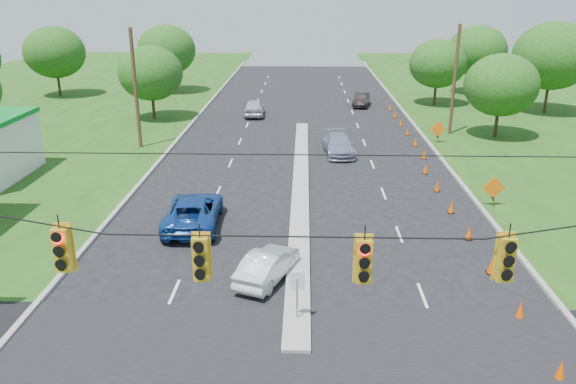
{
  "coord_description": "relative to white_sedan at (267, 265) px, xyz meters",
  "views": [
    {
      "loc": [
        0.21,
        -11.83,
        11.5
      ],
      "look_at": [
        -0.52,
        12.34,
        2.8
      ],
      "focal_mm": 35.0,
      "sensor_mm": 36.0,
      "label": 1
    }
  ],
  "objects": [
    {
      "name": "cone_1",
      "position": [
        9.58,
        -2.72,
        -0.3
      ],
      "size": [
        0.32,
        0.32,
        0.7
      ],
      "primitive_type": "cone",
      "color": "#F74F00",
      "rests_on": "ground"
    },
    {
      "name": "cone_0",
      "position": [
        9.58,
        -6.22,
        -0.3
      ],
      "size": [
        0.32,
        0.32,
        0.7
      ],
      "primitive_type": "cone",
      "color": "#F74F00",
      "rests_on": "ground"
    },
    {
      "name": "work_sign_1",
      "position": [
        12.09,
        8.78,
        0.44
      ],
      "size": [
        1.27,
        0.58,
        1.37
      ],
      "color": "black",
      "rests_on": "ground"
    },
    {
      "name": "tree_10",
      "position": [
        25.29,
        34.78,
        4.93
      ],
      "size": [
        7.56,
        7.56,
        8.82
      ],
      "color": "black",
      "rests_on": "ground"
    },
    {
      "name": "tree_6",
      "position": [
        -14.71,
        45.78,
        4.31
      ],
      "size": [
        6.72,
        6.72,
        7.84
      ],
      "color": "black",
      "rests_on": "ground"
    },
    {
      "name": "dark_car_receding",
      "position": [
        7.46,
        37.95,
        0.04
      ],
      "size": [
        2.21,
        4.39,
        1.38
      ],
      "primitive_type": "imported",
      "rotation": [
        0.0,
        0.0,
        -0.19
      ],
      "color": "black",
      "rests_on": "ground"
    },
    {
      "name": "cone_4",
      "position": [
        9.58,
        7.78,
        -0.3
      ],
      "size": [
        0.32,
        0.32,
        0.7
      ],
      "primitive_type": "cone",
      "color": "#F74F00",
      "rests_on": "ground"
    },
    {
      "name": "cone_6",
      "position": [
        9.58,
        14.78,
        -0.3
      ],
      "size": [
        0.32,
        0.32,
        0.7
      ],
      "primitive_type": "cone",
      "color": "#F74F00",
      "rests_on": "ground"
    },
    {
      "name": "tree_5",
      "position": [
        -12.71,
        30.78,
        3.69
      ],
      "size": [
        5.88,
        5.88,
        6.86
      ],
      "color": "black",
      "rests_on": "ground"
    },
    {
      "name": "cone_10",
      "position": [
        10.18,
        28.78,
        -0.3
      ],
      "size": [
        0.32,
        0.32,
        0.7
      ],
      "primitive_type": "cone",
      "color": "#F74F00",
      "rests_on": "ground"
    },
    {
      "name": "cone_7",
      "position": [
        10.18,
        18.28,
        -0.3
      ],
      "size": [
        0.32,
        0.32,
        0.7
      ],
      "primitive_type": "cone",
      "color": "#F74F00",
      "rests_on": "ground"
    },
    {
      "name": "tree_11",
      "position": [
        21.29,
        45.78,
        4.31
      ],
      "size": [
        6.72,
        6.72,
        7.84
      ],
      "color": "black",
      "rests_on": "ground"
    },
    {
      "name": "work_sign_2",
      "position": [
        12.09,
        22.78,
        0.44
      ],
      "size": [
        1.27,
        0.58,
        1.37
      ],
      "color": "black",
      "rests_on": "ground"
    },
    {
      "name": "cone_5",
      "position": [
        9.58,
        11.28,
        -0.3
      ],
      "size": [
        0.32,
        0.32,
        0.7
      ],
      "primitive_type": "cone",
      "color": "#F74F00",
      "rests_on": "ground"
    },
    {
      "name": "cone_12",
      "position": [
        10.18,
        35.78,
        -0.3
      ],
      "size": [
        0.32,
        0.32,
        0.7
      ],
      "primitive_type": "cone",
      "color": "#F74F00",
      "rests_on": "ground"
    },
    {
      "name": "tree_12",
      "position": [
        15.29,
        38.78,
        3.69
      ],
      "size": [
        5.88,
        5.88,
        6.86
      ],
      "color": "black",
      "rests_on": "ground"
    },
    {
      "name": "tree_9",
      "position": [
        17.29,
        24.78,
        3.69
      ],
      "size": [
        5.88,
        5.88,
        6.86
      ],
      "color": "black",
      "rests_on": "ground"
    },
    {
      "name": "tree_4",
      "position": [
        -26.71,
        42.78,
        4.31
      ],
      "size": [
        6.72,
        6.72,
        7.84
      ],
      "color": "black",
      "rests_on": "ground"
    },
    {
      "name": "cone_9",
      "position": [
        10.18,
        25.28,
        -0.3
      ],
      "size": [
        0.32,
        0.32,
        0.7
      ],
      "primitive_type": "cone",
      "color": "#F74F00",
      "rests_on": "ground"
    },
    {
      "name": "curb_right",
      "position": [
        11.39,
        20.78,
        -0.65
      ],
      "size": [
        0.25,
        110.0,
        0.16
      ],
      "primitive_type": "cube",
      "color": "gray",
      "rests_on": "ground"
    },
    {
      "name": "silver_car_far",
      "position": [
        4.04,
        19.42,
        0.08
      ],
      "size": [
        2.45,
        5.16,
        1.45
      ],
      "primitive_type": "imported",
      "rotation": [
        0.0,
        0.0,
        0.08
      ],
      "color": "gray",
      "rests_on": "ground"
    },
    {
      "name": "cone_3",
      "position": [
        9.58,
        4.28,
        -0.3
      ],
      "size": [
        0.32,
        0.32,
        0.7
      ],
      "primitive_type": "cone",
      "color": "#F74F00",
      "rests_on": "ground"
    },
    {
      "name": "cone_8",
      "position": [
        10.18,
        21.78,
        -0.3
      ],
      "size": [
        0.32,
        0.32,
        0.7
      ],
      "primitive_type": "cone",
      "color": "#F74F00",
      "rests_on": "ground"
    },
    {
      "name": "cone_11",
      "position": [
        10.18,
        32.28,
        -0.3
      ],
      "size": [
        0.32,
        0.32,
        0.7
      ],
      "primitive_type": "cone",
      "color": "#F74F00",
      "rests_on": "ground"
    },
    {
      "name": "cone_2",
      "position": [
        9.58,
        0.78,
        -0.3
      ],
      "size": [
        0.32,
        0.32,
        0.7
      ],
      "primitive_type": "cone",
      "color": "#F74F00",
      "rests_on": "ground"
    },
    {
      "name": "blue_pickup",
      "position": [
        -4.18,
        5.65,
        0.15
      ],
      "size": [
        2.94,
        5.87,
        1.6
      ],
      "primitive_type": "imported",
      "rotation": [
        0.0,
        0.0,
        3.19
      ],
      "color": "navy",
      "rests_on": "ground"
    },
    {
      "name": "utility_pole_far_right",
      "position": [
        13.79,
        25.78,
        3.85
      ],
      "size": [
        0.28,
        0.28,
        9.0
      ],
      "primitive_type": "cylinder",
      "color": "#422D1C",
      "rests_on": "ground"
    },
    {
      "name": "utility_pole_far_left",
      "position": [
        -11.21,
        20.78,
        3.85
      ],
      "size": [
        0.28,
        0.28,
        9.0
      ],
      "primitive_type": "cylinder",
      "color": "#422D1C",
      "rests_on": "ground"
    },
    {
      "name": "signal_span",
      "position": [
        1.24,
        -10.22,
        4.32
      ],
      "size": [
        25.6,
        0.32,
        9.0
      ],
      "color": "#422D1C",
      "rests_on": "ground"
    },
    {
      "name": "silver_car_oncoming",
      "position": [
        -3.4,
        32.85,
        0.15
      ],
      "size": [
        2.12,
        4.79,
        1.6
      ],
      "primitive_type": "imported",
      "rotation": [
        0.0,
        0.0,
        3.19
      ],
      "color": "#B4B2BC",
      "rests_on": "ground"
    },
    {
      "name": "white_sedan",
      "position": [
        0.0,
        0.0,
        0.0
      ],
      "size": [
        2.7,
        4.17,
        1.3
      ],
      "primitive_type": "imported",
      "rotation": [
        0.0,
        0.0,
        2.77
      ],
      "color": "silver",
      "rests_on": "ground"
    },
    {
      "name": "curb_left",
      "position": [
        -8.81,
        20.78,
        -0.65
      ],
      "size": [
        0.25,
        110.0,
        0.16
      ],
      "primitive_type": "cube",
      "color": "gray",
      "rests_on": "ground"
    },
    {
      "name": "median_sign",
      "position": [
        1.29,
        -3.22,
        0.81
      ],
      "size": [
        0.55,
        0.06,
        2.05
      ],
      "color": "gray",
      "rests_on": "ground"
    },
    {
      "name": "median",
      "position": [
        1.29,
        11.78,
        -0.65
      ],
      "size": [
        1.0,
        34.0,
        0.18
      ],
      "primitive_type": "cube",
      "color": "gray",
      "rests_on": "ground"
    }
  ]
}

